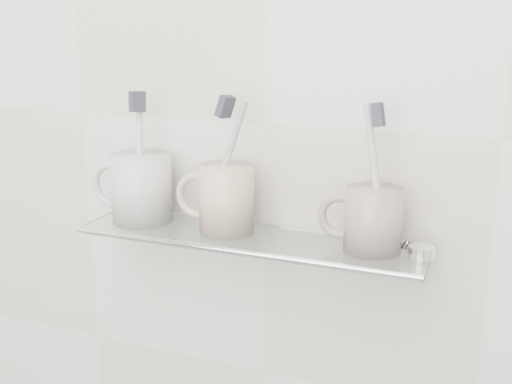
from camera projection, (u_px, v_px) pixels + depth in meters
The scene contains 18 objects.
wall_back at pixel (266, 124), 0.92m from camera, with size 2.50×2.50×0.00m, color silver.
shelf_glass at pixel (250, 238), 0.91m from camera, with size 0.50×0.12×0.01m, color silver.
shelf_rail at pixel (234, 251), 0.86m from camera, with size 0.01×0.01×0.50m, color silver.
bracket_left at pixel (140, 220), 1.03m from camera, with size 0.02×0.02×0.03m, color silver.
bracket_right at pixel (404, 254), 0.88m from camera, with size 0.02×0.02×0.03m, color silver.
mug_left at pixel (141, 188), 0.96m from camera, with size 0.09×0.09×0.10m, color silver.
mug_left_handle at pixel (112, 185), 0.98m from camera, with size 0.07×0.07×0.01m, color silver.
toothbrush_left at pixel (140, 156), 0.95m from camera, with size 0.01×0.01×0.19m, color silver.
bristles_left at pixel (137, 102), 0.93m from camera, with size 0.01×0.02×0.03m, color #30323D.
mug_center at pixel (227, 199), 0.91m from camera, with size 0.08×0.08×0.10m, color beige.
mug_center_handle at pixel (198, 196), 0.93m from camera, with size 0.07×0.07×0.01m, color beige.
toothbrush_center at pixel (226, 163), 0.90m from camera, with size 0.01×0.01×0.19m, color #AFAFAF.
bristles_center at pixel (225, 106), 0.88m from camera, with size 0.01×0.02×0.03m, color #30323D.
mug_right at pixel (373, 220), 0.84m from camera, with size 0.08×0.08×0.09m, color silver.
mug_right_handle at pixel (340, 216), 0.85m from camera, with size 0.06×0.06×0.01m, color silver.
toothbrush_right at pixel (375, 177), 0.82m from camera, with size 0.01×0.01×0.19m, color beige.
bristles_right at pixel (378, 115), 0.80m from camera, with size 0.01×0.02×0.03m, color #30323D.
chrome_cap at pixel (422, 252), 0.83m from camera, with size 0.03×0.03×0.01m, color silver.
Camera 1 is at (0.33, 0.24, 1.40)m, focal length 45.00 mm.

